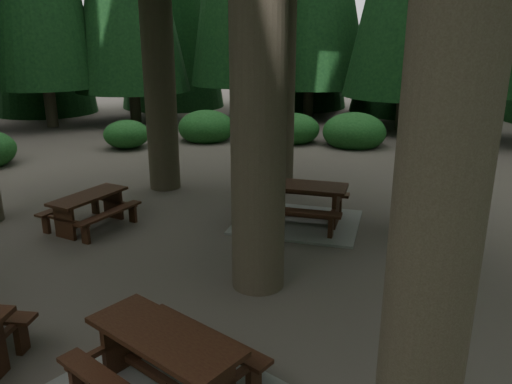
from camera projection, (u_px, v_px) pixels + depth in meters
The scene contains 5 objects.
ground at pixel (212, 277), 8.41m from camera, with size 80.00×80.00×0.00m, color #4E4840.
picnic_table_a at pixel (166, 375), 5.54m from camera, with size 2.62×2.26×0.81m.
picnic_table_b at pixel (89, 206), 10.42m from camera, with size 1.46×1.76×0.73m.
picnic_table_c at pixel (298, 209), 10.71m from camera, with size 3.08×2.77×0.88m.
shrub_ring at pixel (270, 249), 8.53m from camera, with size 23.86×24.64×1.49m.
Camera 1 is at (4.69, -6.02, 3.89)m, focal length 35.00 mm.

